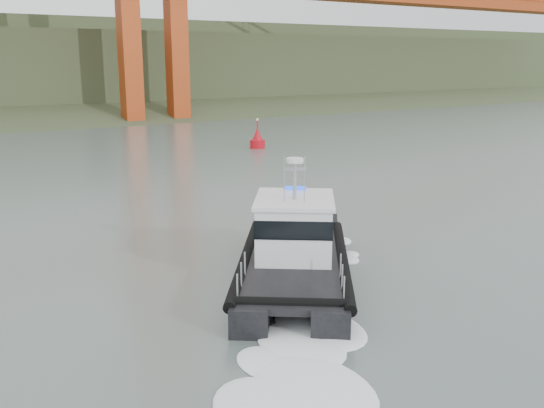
{
  "coord_description": "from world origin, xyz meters",
  "views": [
    {
      "loc": [
        -15.49,
        -19.82,
        10.11
      ],
      "look_at": [
        1.67,
        7.31,
        2.4
      ],
      "focal_mm": 40.0,
      "sensor_mm": 36.0,
      "label": 1
    }
  ],
  "objects": [
    {
      "name": "nav_buoy",
      "position": [
        20.5,
        40.25,
        0.96
      ],
      "size": [
        1.75,
        1.75,
        3.64
      ],
      "color": "red",
      "rests_on": "ground"
    },
    {
      "name": "patrol_boat",
      "position": [
        -0.34,
        2.23,
        1.5
      ],
      "size": [
        10.87,
        12.63,
        5.99
      ],
      "rotation": [
        0.0,
        0.0,
        -0.63
      ],
      "color": "black",
      "rests_on": "ground"
    },
    {
      "name": "ground",
      "position": [
        0.0,
        0.0,
        0.0
      ],
      "size": [
        400.0,
        400.0,
        0.0
      ],
      "primitive_type": "plane",
      "color": "slate",
      "rests_on": "ground"
    }
  ]
}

